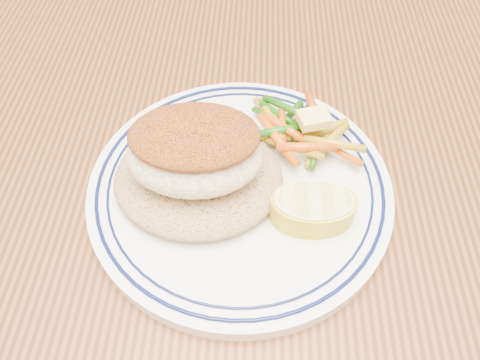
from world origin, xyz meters
name	(u,v)px	position (x,y,z in m)	size (l,w,h in m)	color
dining_table	(242,267)	(0.00, 0.00, 0.65)	(1.50, 0.90, 0.75)	#4A240E
plate	(240,187)	(0.00, 0.02, 0.76)	(0.26, 0.26, 0.02)	white
rice_pilaf	(198,175)	(-0.04, 0.02, 0.78)	(0.14, 0.12, 0.03)	olive
fish_fillet	(194,151)	(-0.04, 0.02, 0.81)	(0.11, 0.08, 0.05)	white
vegetable_pile	(299,130)	(0.05, 0.07, 0.78)	(0.10, 0.09, 0.03)	#AE8C12
butter_pat	(314,119)	(0.06, 0.07, 0.80)	(0.03, 0.02, 0.01)	#ECD673
lemon_wedge	(313,208)	(0.06, -0.01, 0.78)	(0.07, 0.06, 0.03)	yellow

